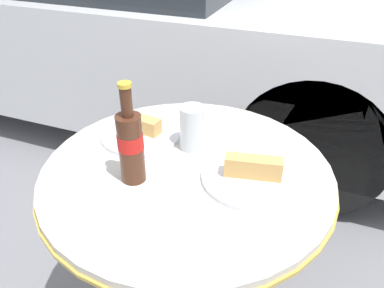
{
  "coord_description": "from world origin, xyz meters",
  "views": [
    {
      "loc": [
        0.31,
        -0.74,
        1.31
      ],
      "look_at": [
        0.0,
        0.04,
        0.77
      ],
      "focal_mm": 35.0,
      "sensor_mm": 36.0,
      "label": 1
    }
  ],
  "objects": [
    {
      "name": "drinking_glass",
      "position": [
        -0.02,
        0.1,
        0.78
      ],
      "size": [
        0.07,
        0.07,
        0.13
      ],
      "color": "silver",
      "rests_on": "bistro_table"
    },
    {
      "name": "bistro_table",
      "position": [
        0.0,
        0.0,
        0.58
      ],
      "size": [
        0.78,
        0.78,
        0.72
      ],
      "color": "gold",
      "rests_on": "ground_plane"
    },
    {
      "name": "lunch_plate_near",
      "position": [
        -0.19,
        0.1,
        0.74
      ],
      "size": [
        0.24,
        0.24,
        0.06
      ],
      "color": "white",
      "rests_on": "bistro_table"
    },
    {
      "name": "lunch_plate_far",
      "position": [
        0.17,
        0.01,
        0.74
      ],
      "size": [
        0.26,
        0.26,
        0.07
      ],
      "color": "white",
      "rests_on": "bistro_table"
    },
    {
      "name": "parked_car",
      "position": [
        -1.18,
        1.63,
        0.67
      ],
      "size": [
        4.57,
        1.74,
        1.42
      ],
      "color": "silver",
      "rests_on": "ground_plane"
    },
    {
      "name": "cola_bottle_left",
      "position": [
        -0.11,
        -0.09,
        0.83
      ],
      "size": [
        0.06,
        0.06,
        0.26
      ],
      "color": "#4C2819",
      "rests_on": "bistro_table"
    }
  ]
}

